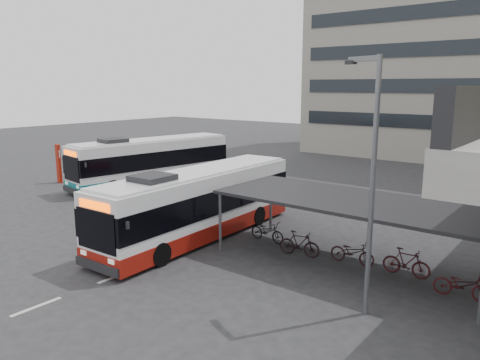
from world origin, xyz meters
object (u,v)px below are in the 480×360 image
Objects in this scene: pedestrian at (211,200)px; lamp_post at (371,172)px; bus_main at (199,204)px; bus_teal at (152,162)px.

pedestrian is 0.23× the size of lamp_post.
pedestrian is at bearing 120.44° from bus_main.
bus_main reaches higher than pedestrian.
bus_teal reaches higher than pedestrian.
lamp_post is at bearing -104.55° from pedestrian.
lamp_post is (10.47, -5.00, 3.38)m from pedestrian.
pedestrian is (-1.80, 2.80, -0.65)m from bus_main.
lamp_post is (19.03, -8.59, 2.68)m from bus_teal.
lamp_post reaches higher than pedestrian.
bus_main is 0.96× the size of bus_teal.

